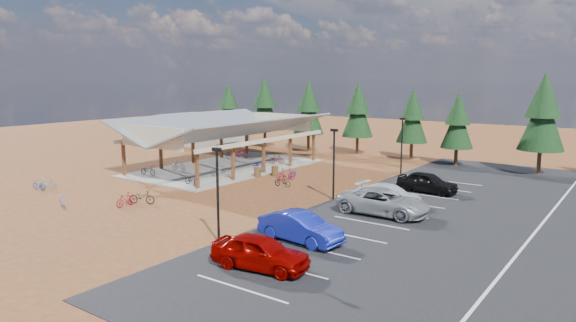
% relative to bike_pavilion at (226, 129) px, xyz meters
% --- Properties ---
extents(ground, '(140.00, 140.00, 0.00)m').
position_rel_bike_pavilion_xyz_m(ground, '(10.00, -7.00, -3.82)').
color(ground, maroon).
rests_on(ground, ground).
extents(asphalt_lot, '(27.00, 44.00, 0.04)m').
position_rel_bike_pavilion_xyz_m(asphalt_lot, '(28.50, -4.00, -3.80)').
color(asphalt_lot, black).
rests_on(asphalt_lot, ground).
extents(concrete_pad, '(10.60, 18.60, 0.10)m').
position_rel_bike_pavilion_xyz_m(concrete_pad, '(0.00, 0.00, -3.77)').
color(concrete_pad, gray).
rests_on(concrete_pad, ground).
extents(bike_pavilion, '(11.65, 19.40, 4.97)m').
position_rel_bike_pavilion_xyz_m(bike_pavilion, '(0.00, 0.00, 0.00)').
color(bike_pavilion, '#543318').
rests_on(bike_pavilion, concrete_pad).
extents(outbuilding, '(11.00, 7.00, 3.90)m').
position_rel_bike_pavilion_xyz_m(outbuilding, '(-14.00, 11.00, -1.80)').
color(outbuilding, '#ADA593').
rests_on(outbuilding, ground).
extents(lamp_post_0, '(0.50, 0.25, 5.14)m').
position_rel_bike_pavilion_xyz_m(lamp_post_0, '(15.00, -17.00, -0.85)').
color(lamp_post_0, black).
rests_on(lamp_post_0, ground).
extents(lamp_post_1, '(0.50, 0.25, 5.14)m').
position_rel_bike_pavilion_xyz_m(lamp_post_1, '(15.00, -5.00, -0.85)').
color(lamp_post_1, black).
rests_on(lamp_post_1, ground).
extents(lamp_post_2, '(0.50, 0.25, 5.14)m').
position_rel_bike_pavilion_xyz_m(lamp_post_2, '(15.00, 7.00, -0.85)').
color(lamp_post_2, black).
rests_on(lamp_post_2, ground).
extents(trash_bin_0, '(0.60, 0.60, 0.90)m').
position_rel_bike_pavilion_xyz_m(trash_bin_0, '(5.31, -1.81, -3.37)').
color(trash_bin_0, '#503B1C').
rests_on(trash_bin_0, ground).
extents(trash_bin_1, '(0.60, 0.60, 0.90)m').
position_rel_bike_pavilion_xyz_m(trash_bin_1, '(6.18, -0.39, -3.37)').
color(trash_bin_1, '#503B1C').
rests_on(trash_bin_1, ground).
extents(pine_0, '(3.44, 3.44, 8.01)m').
position_rel_bike_pavilion_xyz_m(pine_0, '(-13.96, 15.76, 1.07)').
color(pine_0, '#382314').
rests_on(pine_0, ground).
extents(pine_1, '(3.78, 3.78, 8.82)m').
position_rel_bike_pavilion_xyz_m(pine_1, '(-6.78, 14.57, 1.56)').
color(pine_1, '#382314').
rests_on(pine_1, ground).
extents(pine_2, '(3.61, 3.61, 8.41)m').
position_rel_bike_pavilion_xyz_m(pine_2, '(-0.03, 14.41, 1.31)').
color(pine_2, '#382314').
rests_on(pine_2, ground).
extents(pine_3, '(3.55, 3.55, 8.28)m').
position_rel_bike_pavilion_xyz_m(pine_3, '(5.84, 15.68, 1.23)').
color(pine_3, '#382314').
rests_on(pine_3, ground).
extents(pine_4, '(3.28, 3.28, 7.64)m').
position_rel_bike_pavilion_xyz_m(pine_4, '(12.45, 15.53, 0.84)').
color(pine_4, '#382314').
rests_on(pine_4, ground).
extents(pine_5, '(3.15, 3.15, 7.35)m').
position_rel_bike_pavilion_xyz_m(pine_5, '(17.58, 14.48, 0.66)').
color(pine_5, '#382314').
rests_on(pine_5, ground).
extents(pine_6, '(3.97, 3.97, 9.24)m').
position_rel_bike_pavilion_xyz_m(pine_6, '(25.22, 14.09, 1.82)').
color(pine_6, '#382314').
rests_on(pine_6, ground).
extents(bike_0, '(1.76, 0.77, 0.90)m').
position_rel_bike_pavilion_xyz_m(bike_0, '(-2.98, -7.08, -3.27)').
color(bike_0, black).
rests_on(bike_0, concrete_pad).
extents(bike_1, '(1.76, 0.63, 1.04)m').
position_rel_bike_pavilion_xyz_m(bike_1, '(-2.21, -4.15, -3.21)').
color(bike_1, '#A1A2AA').
rests_on(bike_1, concrete_pad).
extents(bike_2, '(2.03, 1.18, 1.01)m').
position_rel_bike_pavilion_xyz_m(bike_2, '(-2.80, 3.73, -3.22)').
color(bike_2, '#255298').
rests_on(bike_2, concrete_pad).
extents(bike_3, '(1.71, 0.65, 1.01)m').
position_rel_bike_pavilion_xyz_m(bike_3, '(-2.64, 5.29, -3.22)').
color(bike_3, maroon).
rests_on(bike_3, concrete_pad).
extents(bike_4, '(1.59, 0.59, 0.83)m').
position_rel_bike_pavilion_xyz_m(bike_4, '(3.36, -7.80, -3.31)').
color(bike_4, black).
rests_on(bike_4, concrete_pad).
extents(bike_5, '(1.92, 1.06, 1.11)m').
position_rel_bike_pavilion_xyz_m(bike_5, '(2.73, -3.89, -3.17)').
color(bike_5, gray).
rests_on(bike_5, concrete_pad).
extents(bike_6, '(1.92, 1.04, 0.96)m').
position_rel_bike_pavilion_xyz_m(bike_6, '(3.43, 0.75, -3.25)').
color(bike_6, '#16219E').
rests_on(bike_6, concrete_pad).
extents(bike_7, '(1.69, 0.86, 0.98)m').
position_rel_bike_pavilion_xyz_m(bike_7, '(2.84, 4.31, -3.24)').
color(bike_7, maroon).
rests_on(bike_7, concrete_pad).
extents(bike_9, '(1.57, 1.16, 0.94)m').
position_rel_bike_pavilion_xyz_m(bike_9, '(-5.16, -15.25, -3.36)').
color(bike_9, gray).
rests_on(bike_9, ground).
extents(bike_10, '(1.56, 0.65, 0.80)m').
position_rel_bike_pavilion_xyz_m(bike_10, '(-5.34, -15.85, -3.42)').
color(bike_10, navy).
rests_on(bike_10, ground).
extents(bike_11, '(0.60, 1.65, 0.97)m').
position_rel_bike_pavilion_xyz_m(bike_11, '(4.51, -15.10, -3.34)').
color(bike_11, maroon).
rests_on(bike_11, ground).
extents(bike_12, '(1.98, 1.43, 0.99)m').
position_rel_bike_pavilion_xyz_m(bike_12, '(4.79, -13.96, -3.33)').
color(bike_12, black).
rests_on(bike_12, ground).
extents(bike_13, '(1.59, 0.84, 0.92)m').
position_rel_bike_pavilion_xyz_m(bike_13, '(1.39, -17.87, -3.36)').
color(bike_13, gray).
rests_on(bike_13, ground).
extents(bike_14, '(0.97, 1.73, 0.86)m').
position_rel_bike_pavilion_xyz_m(bike_14, '(8.06, -0.27, -3.39)').
color(bike_14, navy).
rests_on(bike_14, ground).
extents(bike_15, '(1.30, 1.83, 1.08)m').
position_rel_bike_pavilion_xyz_m(bike_15, '(8.10, -1.38, -3.28)').
color(bike_15, maroon).
rests_on(bike_15, ground).
extents(bike_16, '(1.54, 0.57, 0.80)m').
position_rel_bike_pavilion_xyz_m(bike_16, '(9.41, -3.63, -3.42)').
color(bike_16, black).
rests_on(bike_16, ground).
extents(car_0, '(4.92, 2.57, 1.60)m').
position_rel_bike_pavilion_xyz_m(car_0, '(19.26, -18.73, -2.98)').
color(car_0, '#870300').
rests_on(car_0, asphalt_lot).
extents(car_1, '(4.92, 2.03, 1.58)m').
position_rel_bike_pavilion_xyz_m(car_1, '(18.54, -14.41, -2.99)').
color(car_1, '#141F96').
rests_on(car_1, asphalt_lot).
extents(car_2, '(5.99, 2.89, 1.64)m').
position_rel_bike_pavilion_xyz_m(car_2, '(19.77, -6.75, -2.96)').
color(car_2, gray).
rests_on(car_2, asphalt_lot).
extents(car_3, '(4.86, 2.25, 1.38)m').
position_rel_bike_pavilion_xyz_m(car_3, '(19.01, -4.07, -3.10)').
color(car_3, silver).
rests_on(car_3, asphalt_lot).
extents(car_4, '(4.64, 1.98, 1.56)m').
position_rel_bike_pavilion_xyz_m(car_4, '(19.71, 1.10, -3.00)').
color(car_4, black).
rests_on(car_4, asphalt_lot).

